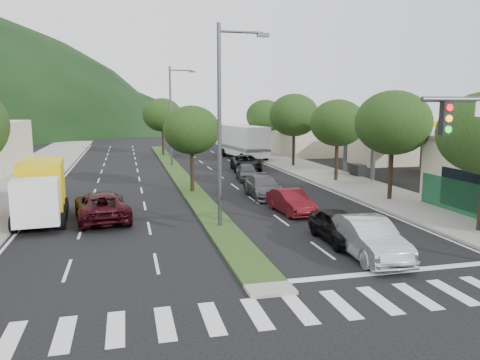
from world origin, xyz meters
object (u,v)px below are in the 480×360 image
object	(u,v)px
suv_maroon	(102,206)
car_queue_d	(246,163)
sedan_silver	(368,238)
tree_r_d	(294,115)
motorhome	(242,141)
streetlight_near	(223,117)
car_queue_e	(247,172)
tree_r_e	(265,116)
box_truck	(41,193)
tree_r_b	(393,123)
streetlight_mid	(173,111)
tree_r_c	(338,123)
tree_med_far	(162,115)
car_queue_c	(291,202)
tree_med_near	(192,130)
car_queue_b	(263,187)
car_queue_a	(339,226)

from	to	relation	value
suv_maroon	car_queue_d	world-z (taller)	suv_maroon
sedan_silver	car_queue_d	world-z (taller)	sedan_silver
tree_r_d	motorhome	world-z (taller)	tree_r_d
streetlight_near	car_queue_e	size ratio (longest dim) A/B	2.51
tree_r_e	box_truck	world-z (taller)	tree_r_e
tree_r_b	streetlight_mid	bearing A→B (deg)	119.32
tree_r_c	car_queue_d	xyz separation A→B (m)	(-5.52, 7.90, -4.00)
tree_med_far	box_truck	size ratio (longest dim) A/B	1.07
tree_r_c	tree_med_far	bearing A→B (deg)	116.57
tree_med_far	car_queue_c	bearing A→B (deg)	-82.32
tree_r_d	streetlight_mid	bearing A→B (deg)	165.73
tree_r_e	tree_med_near	world-z (taller)	tree_r_e
sedan_silver	car_queue_b	xyz separation A→B (m)	(-0.51, 13.18, -0.09)
tree_med_far	motorhome	xyz separation A→B (m)	(8.79, -5.51, -2.96)
car_queue_c	suv_maroon	bearing A→B (deg)	170.45
suv_maroon	car_queue_b	size ratio (longest dim) A/B	1.15
tree_r_e	tree_med_far	bearing A→B (deg)	161.57
motorhome	car_queue_c	bearing A→B (deg)	-105.48
sedan_silver	car_queue_c	size ratio (longest dim) A/B	1.18
tree_r_d	box_truck	world-z (taller)	tree_r_d
tree_med_far	car_queue_d	distance (m)	17.87
car_queue_b	box_truck	world-z (taller)	box_truck
motorhome	car_queue_e	bearing A→B (deg)	-109.64
tree_med_far	car_queue_e	bearing A→B (deg)	-76.45
car_queue_a	tree_r_d	bearing A→B (deg)	75.13
car_queue_d	motorhome	size ratio (longest dim) A/B	0.53
car_queue_b	motorhome	xyz separation A→B (m)	(4.37, 23.32, 1.33)
car_queue_e	motorhome	distance (m)	16.49
tree_r_c	streetlight_near	xyz separation A→B (m)	(-11.79, -12.00, 0.84)
tree_med_near	car_queue_b	xyz separation A→B (m)	(4.42, -2.82, -3.72)
tree_med_near	car_queue_c	size ratio (longest dim) A/B	1.45
tree_r_b	tree_r_d	size ratio (longest dim) A/B	0.97
tree_r_c	suv_maroon	size ratio (longest dim) A/B	1.15
car_queue_c	car_queue_e	bearing A→B (deg)	82.26
tree_r_e	car_queue_c	world-z (taller)	tree_r_e
car_queue_a	car_queue_c	xyz separation A→B (m)	(-0.18, 5.92, -0.04)
box_truck	tree_r_c	bearing A→B (deg)	-163.23
tree_r_b	car_queue_a	distance (m)	11.46
tree_med_near	tree_med_far	xyz separation A→B (m)	(0.00, 26.00, 0.58)
motorhome	tree_med_far	bearing A→B (deg)	140.92
tree_r_b	motorhome	bearing A→B (deg)	96.92
tree_r_c	car_queue_b	bearing A→B (deg)	-147.54
tree_r_c	streetlight_mid	xyz separation A→B (m)	(-11.79, 13.00, 0.84)
tree_r_e	motorhome	xyz separation A→B (m)	(-3.21, -1.51, -2.85)
tree_r_d	car_queue_a	distance (m)	27.11
streetlight_mid	suv_maroon	distance (m)	23.29
tree_r_c	tree_r_b	bearing A→B (deg)	-90.00
car_queue_c	box_truck	world-z (taller)	box_truck
car_queue_d	streetlight_near	bearing A→B (deg)	-101.01
tree_r_b	tree_r_e	world-z (taller)	tree_r_b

